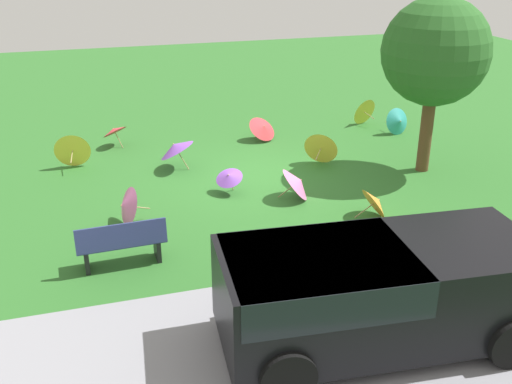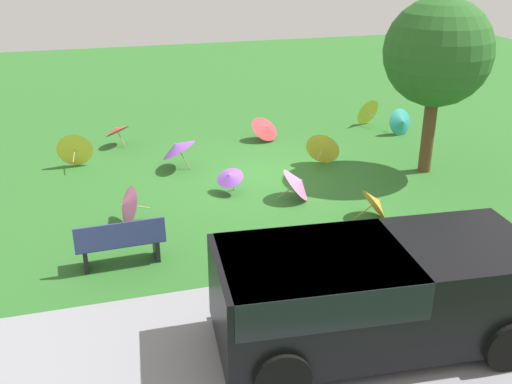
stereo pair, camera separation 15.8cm
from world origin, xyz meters
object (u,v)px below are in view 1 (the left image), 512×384
(parasol_yellow_4, at_px, (322,147))
(parasol_red_0, at_px, (114,130))
(shade_tree, at_px, (436,53))
(parasol_teal_0, at_px, (399,121))
(parasol_purple_1, at_px, (229,177))
(parasol_pink_1, at_px, (125,206))
(parasol_yellow_2, at_px, (73,149))
(parasol_purple_0, at_px, (175,147))
(van_dark, at_px, (368,288))
(park_bench, at_px, (122,243))
(parasol_orange_0, at_px, (376,202))
(parasol_red_3, at_px, (263,128))
(parasol_yellow_1, at_px, (362,111))
(parasol_pink_0, at_px, (298,182))

(parasol_yellow_4, bearing_deg, parasol_red_0, -29.84)
(shade_tree, distance_m, parasol_teal_0, 3.92)
(parasol_purple_1, bearing_deg, parasol_red_0, -61.42)
(parasol_red_0, xyz_separation_m, parasol_pink_1, (0.17, 5.13, -0.07))
(parasol_teal_0, relative_size, parasol_yellow_2, 0.92)
(parasol_red_0, xyz_separation_m, parasol_purple_0, (-1.37, 2.28, 0.11))
(van_dark, relative_size, park_bench, 2.93)
(parasol_orange_0, distance_m, parasol_purple_1, 3.42)
(van_dark, relative_size, parasol_red_0, 4.81)
(parasol_purple_0, bearing_deg, parasol_red_3, -150.78)
(shade_tree, xyz_separation_m, parasol_red_3, (3.21, -3.46, -2.60))
(shade_tree, bearing_deg, parasol_yellow_1, -94.24)
(park_bench, bearing_deg, shade_tree, -160.87)
(shade_tree, height_order, parasol_pink_0, shade_tree)
(parasol_pink_0, bearing_deg, parasol_red_0, -52.93)
(van_dark, distance_m, parasol_red_3, 9.51)
(parasol_red_0, xyz_separation_m, parasol_yellow_4, (-5.11, 2.93, -0.03))
(van_dark, bearing_deg, parasol_yellow_2, -65.53)
(parasol_red_0, relative_size, parasol_yellow_1, 1.03)
(parasol_pink_0, bearing_deg, parasol_yellow_1, -129.27)
(parasol_pink_0, xyz_separation_m, parasol_yellow_1, (-4.00, -4.89, 0.05))
(shade_tree, relative_size, parasol_yellow_1, 4.51)
(parasol_pink_0, relative_size, parasol_yellow_2, 1.09)
(parasol_red_0, distance_m, parasol_yellow_4, 5.90)
(parasol_teal_0, relative_size, parasol_purple_1, 0.99)
(shade_tree, xyz_separation_m, parasol_yellow_2, (8.56, -2.84, -2.52))
(parasol_teal_0, relative_size, parasol_pink_1, 0.98)
(parasol_pink_0, relative_size, parasol_yellow_4, 1.06)
(parasol_yellow_4, bearing_deg, van_dark, 72.44)
(parasol_pink_0, relative_size, parasol_red_3, 0.96)
(park_bench, xyz_separation_m, parasol_pink_1, (-0.22, -1.73, -0.05))
(parasol_yellow_1, bearing_deg, parasol_red_3, 10.73)
(parasol_teal_0, distance_m, parasol_orange_0, 5.98)
(park_bench, distance_m, parasol_purple_0, 4.90)
(parasol_purple_0, distance_m, parasol_red_3, 3.26)
(shade_tree, relative_size, parasol_orange_0, 5.72)
(parasol_red_3, bearing_deg, parasol_yellow_4, 112.16)
(van_dark, distance_m, parasol_red_0, 10.50)
(parasol_purple_1, xyz_separation_m, parasol_yellow_1, (-5.43, -4.16, 0.02))
(parasol_red_0, xyz_separation_m, parasol_purple_1, (-2.28, 4.19, -0.06))
(parasol_orange_0, xyz_separation_m, parasol_yellow_2, (6.12, -5.00, 0.11))
(shade_tree, xyz_separation_m, parasol_yellow_4, (2.29, -1.22, -2.53))
(parasol_red_0, xyz_separation_m, parasol_yellow_2, (1.15, 1.31, -0.01))
(park_bench, height_order, parasol_purple_0, parasol_purple_0)
(parasol_yellow_1, bearing_deg, parasol_yellow_4, 48.20)
(parasol_yellow_2, relative_size, parasol_yellow_4, 0.97)
(parasol_orange_0, distance_m, parasol_yellow_2, 7.90)
(parasol_red_0, distance_m, parasol_purple_0, 2.66)
(van_dark, xyz_separation_m, parasol_orange_0, (-2.12, -3.79, -0.56))
(van_dark, height_order, parasol_purple_1, van_dark)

